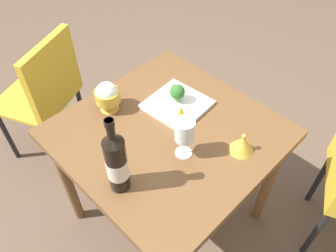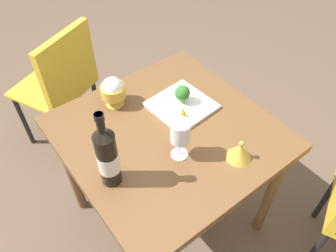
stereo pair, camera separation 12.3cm
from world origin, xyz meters
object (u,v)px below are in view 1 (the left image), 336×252
broccoli_floret (177,92)px  carrot_garnish_right (181,111)px  chair_near_window (47,90)px  wine_glass (185,131)px  wine_bottle (117,163)px  rice_bowl (108,96)px  rice_bowl_lid (242,144)px  serving_plate (177,104)px  carrot_garnish_left (173,87)px

broccoli_floret → carrot_garnish_right: (0.08, -0.06, -0.02)m
chair_near_window → wine_glass: 1.02m
carrot_garnish_right → wine_bottle: bearing=-78.5°
rice_bowl → broccoli_floret: size_ratio=1.65×
rice_bowl → rice_bowl_lid: (0.56, 0.22, -0.04)m
wine_bottle → serving_plate: 0.49m
rice_bowl_lid → serving_plate: rice_bowl_lid is taller
carrot_garnish_left → carrot_garnish_right: 0.16m
rice_bowl → serving_plate: 0.31m
rice_bowl_lid → broccoli_floret: (-0.37, 0.02, 0.03)m
rice_bowl → carrot_garnish_left: size_ratio=2.38×
wine_glass → rice_bowl: 0.42m
wine_bottle → carrot_garnish_left: 0.54m
wine_bottle → carrot_garnish_right: bearing=101.5°
wine_glass → rice_bowl: (-0.41, -0.05, -0.05)m
chair_near_window → carrot_garnish_left: chair_near_window is taller
wine_glass → rice_bowl: bearing=-173.4°
rice_bowl_lid → carrot_garnish_left: (-0.42, 0.05, 0.01)m
rice_bowl_lid → serving_plate: bearing=179.1°
wine_bottle → carrot_garnish_left: size_ratio=5.70×
rice_bowl_lid → carrot_garnish_right: 0.30m
rice_bowl_lid → serving_plate: 0.36m
wine_bottle → carrot_garnish_left: wine_bottle is taller
chair_near_window → carrot_garnish_left: 0.80m
chair_near_window → wine_glass: size_ratio=4.75×
chair_near_window → serving_plate: chair_near_window is taller
broccoli_floret → serving_plate: bearing=-45.7°
serving_plate → broccoli_floret: 0.06m
wine_glass → rice_bowl_lid: wine_glass is taller
wine_bottle → serving_plate: (-0.15, 0.45, -0.13)m
rice_bowl_lid → carrot_garnish_right: (-0.29, -0.04, 0.00)m
chair_near_window → rice_bowl_lid: 1.17m
wine_bottle → broccoli_floret: 0.49m
chair_near_window → rice_bowl_lid: size_ratio=8.50×
broccoli_floret → chair_near_window: bearing=-158.8°
chair_near_window → wine_glass: bearing=-108.9°
broccoli_floret → carrot_garnish_left: broccoli_floret is taller
serving_plate → carrot_garnish_right: 0.09m
rice_bowl → carrot_garnish_left: 0.30m
wine_glass → chair_near_window: bearing=-174.3°
wine_glass → rice_bowl: size_ratio=1.26×
carrot_garnish_right → carrot_garnish_left: bearing=146.8°
chair_near_window → rice_bowl_lid: bearing=-101.0°
chair_near_window → broccoli_floret: chair_near_window is taller
wine_bottle → carrot_garnish_left: bearing=113.4°
wine_glass → carrot_garnish_left: wine_glass is taller
carrot_garnish_left → wine_glass: bearing=-38.8°
serving_plate → broccoli_floret: (-0.01, 0.01, 0.06)m
wine_bottle → carrot_garnish_right: (-0.08, 0.41, -0.09)m
carrot_garnish_left → carrot_garnish_right: (0.13, -0.08, -0.00)m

